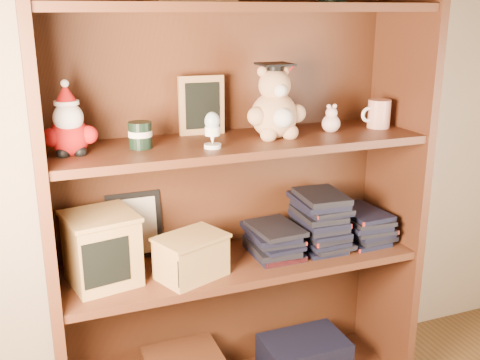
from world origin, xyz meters
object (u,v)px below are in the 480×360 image
Objects in this scene: grad_teddy_bear at (275,109)px; treats_box at (102,248)px; bookcase at (234,188)px; teacher_mug at (378,114)px.

grad_teddy_bear reaches higher than treats_box.
bookcase is 15.03× the size of teacher_mug.
bookcase is at bearing 174.23° from teacher_mug.
bookcase reaches higher than treats_box.
grad_teddy_bear reaches higher than teacher_mug.
grad_teddy_bear is at bearing -0.64° from treats_box.
bookcase is at bearing 153.56° from grad_teddy_bear.
bookcase reaches higher than grad_teddy_bear.
bookcase is 6.96× the size of treats_box.
treats_box is at bearing -173.25° from bookcase.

